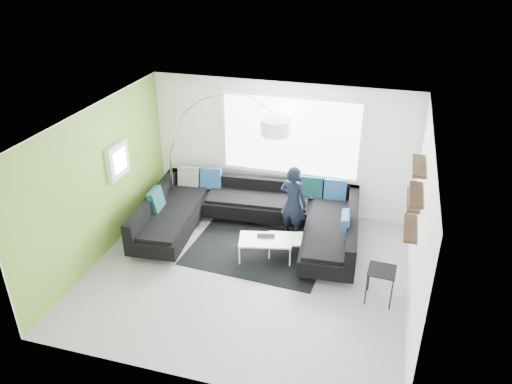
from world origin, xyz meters
TOP-DOWN VIEW (x-y plane):
  - ground at (0.00, 0.00)m, footprint 5.50×5.50m
  - room_shell at (0.04, 0.21)m, footprint 5.54×5.04m
  - sectional_sofa at (-0.28, 1.12)m, footprint 4.31×2.87m
  - rug at (-0.00, 0.71)m, footprint 2.64×1.99m
  - coffee_table at (0.40, 0.66)m, footprint 1.36×0.97m
  - arc_lamp at (-2.15, 1.68)m, footprint 2.55×0.76m
  - side_table at (2.30, -0.12)m, footprint 0.46×0.46m
  - person at (0.52, 1.37)m, footprint 0.76×0.68m
  - laptop at (0.19, 0.58)m, footprint 0.41×0.33m

SIDE VIEW (x-z plane):
  - ground at x=0.00m, z-range 0.00..0.00m
  - rug at x=0.00m, z-range 0.00..0.01m
  - coffee_table at x=0.40m, z-range 0.00..0.40m
  - side_table at x=2.30m, z-range 0.00..0.60m
  - sectional_sofa at x=-0.28m, z-range -0.05..0.84m
  - laptop at x=0.19m, z-range 0.40..0.43m
  - person at x=0.52m, z-range 0.00..1.53m
  - arc_lamp at x=-2.15m, z-range 0.00..2.73m
  - room_shell at x=0.04m, z-range 0.40..3.22m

